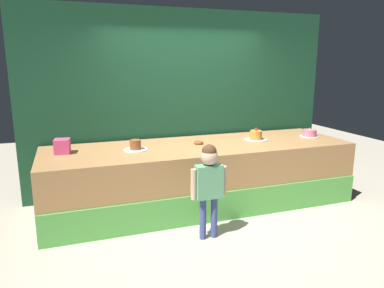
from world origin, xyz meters
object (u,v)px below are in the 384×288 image
at_px(cake_right, 309,133).
at_px(cake_left, 136,146).
at_px(pink_box, 62,146).
at_px(child_figure, 209,179).
at_px(cake_center, 256,136).
at_px(donut, 199,143).

bearing_deg(cake_right, cake_left, 179.58).
xyz_separation_m(pink_box, cake_left, (0.90, -0.12, -0.04)).
height_order(child_figure, cake_center, child_figure).
bearing_deg(child_figure, cake_center, 41.85).
bearing_deg(cake_left, donut, 3.48).
bearing_deg(cake_center, pink_box, 178.22).
distance_m(pink_box, cake_center, 2.70).
bearing_deg(cake_center, donut, 179.09).
distance_m(donut, cake_center, 0.90).
bearing_deg(cake_left, pink_box, 172.12).
bearing_deg(donut, child_figure, -104.43).
xyz_separation_m(child_figure, cake_right, (2.07, 0.99, 0.20)).
xyz_separation_m(child_figure, pink_box, (-1.53, 1.14, 0.24)).
height_order(cake_center, cake_right, cake_center).
height_order(pink_box, donut, pink_box).
bearing_deg(child_figure, donut, 75.57).
height_order(cake_left, cake_right, cake_right).
height_order(child_figure, cake_left, child_figure).
relative_size(child_figure, cake_center, 3.15).
relative_size(child_figure, cake_right, 3.74).
distance_m(pink_box, donut, 1.80).
distance_m(child_figure, donut, 1.11).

